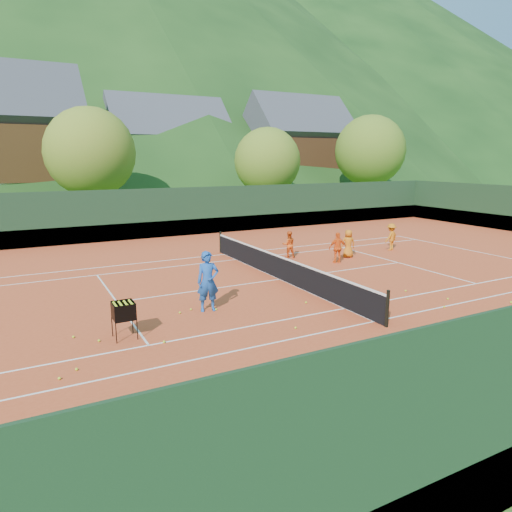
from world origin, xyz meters
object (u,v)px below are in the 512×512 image
student_c (348,244)px  coach (208,281)px  student_b (338,248)px  ball_hopper (124,312)px  chalet_right (297,154)px  student_d (391,237)px  student_a (289,244)px  chalet_mid (168,156)px  tennis_net (280,267)px

student_c → coach: bearing=44.0°
student_b → ball_hopper: size_ratio=1.43×
chalet_right → student_c: bearing=-118.1°
student_c → student_d: bearing=-154.4°
coach → student_a: coach is taller
student_a → student_d: 5.82m
student_b → chalet_mid: 33.05m
student_b → student_d: student_b is taller
student_a → chalet_right: 32.24m
student_d → tennis_net: bearing=0.1°
student_c → student_b: bearing=50.1°
student_c → tennis_net: (-5.06, -2.03, -0.19)m
student_c → chalet_mid: bearing=-73.1°
student_b → chalet_mid: chalet_mid is taller
student_c → chalet_mid: chalet_mid is taller
student_d → ball_hopper: 16.10m
student_c → ball_hopper: (-11.89, -5.34, 0.06)m
student_a → chalet_mid: (3.53, 30.66, 4.32)m
student_a → tennis_net: 4.15m
student_a → chalet_right: (17.53, 26.66, 4.59)m
coach → tennis_net: coach is taller
student_c → ball_hopper: size_ratio=1.37×
student_a → coach: bearing=59.5°
student_b → student_d: bearing=-148.6°
chalet_right → coach: bearing=-126.6°
student_b → tennis_net: bearing=35.5°
tennis_net → ball_hopper: bearing=-154.1°
coach → student_b: (7.84, 3.55, -0.25)m
coach → student_a: 8.54m
student_c → student_d: size_ratio=0.97×
chalet_mid → coach: bearing=-105.4°
student_b → chalet_right: chalet_right is taller
ball_hopper → chalet_right: bearing=51.2°
student_d → tennis_net: size_ratio=0.12×
ball_hopper → chalet_mid: (12.83, 37.31, 4.22)m
student_c → tennis_net: bearing=40.5°
coach → student_b: coach is taller
coach → student_c: bearing=35.8°
student_c → student_a: bearing=-8.0°
student_a → ball_hopper: 11.43m
student_d → student_a: bearing=-25.4°
ball_hopper → student_b: bearing=23.3°
student_b → chalet_right: (16.14, 28.71, 4.52)m
tennis_net → ball_hopper: tennis_net is taller
student_d → chalet_mid: bearing=-102.3°
student_a → chalet_mid: bearing=-78.0°
student_d → chalet_right: (11.79, 27.58, 4.53)m
student_d → chalet_right: chalet_right is taller
ball_hopper → student_c: bearing=24.2°
coach → student_d: (12.20, 4.67, -0.25)m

